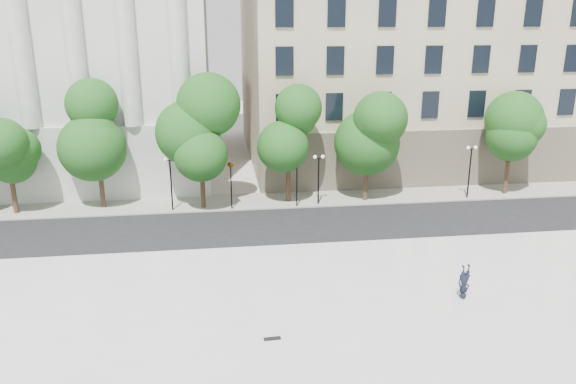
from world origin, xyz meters
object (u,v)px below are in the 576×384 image
(traffic_light_east, at_px, (297,159))
(person_lying, at_px, (463,294))
(skateboard, at_px, (272,339))
(traffic_light_west, at_px, (230,162))

(traffic_light_east, distance_m, person_lying, 17.68)
(person_lying, xyz_separation_m, skateboard, (-9.89, -2.52, -0.21))
(traffic_light_west, distance_m, skateboard, 19.16)
(traffic_light_east, xyz_separation_m, skateboard, (-3.84, -18.84, -3.29))
(person_lying, bearing_deg, traffic_light_east, 100.22)
(traffic_light_east, xyz_separation_m, person_lying, (6.05, -16.32, -3.08))
(traffic_light_east, relative_size, skateboard, 5.75)
(traffic_light_west, relative_size, person_lying, 2.37)
(skateboard, bearing_deg, traffic_light_west, 90.11)
(traffic_light_west, height_order, person_lying, traffic_light_west)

